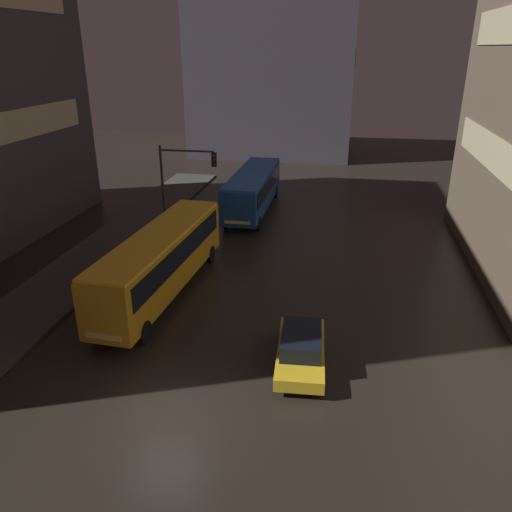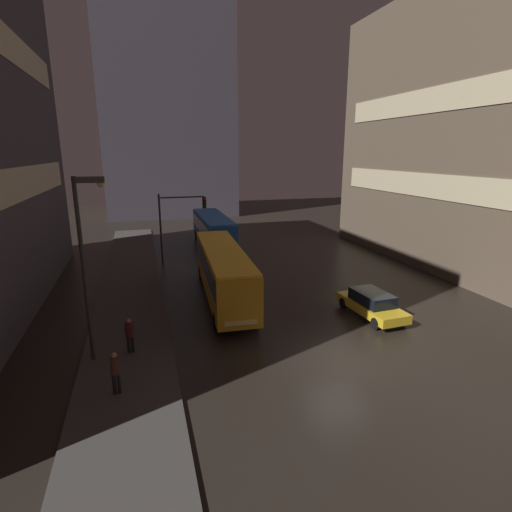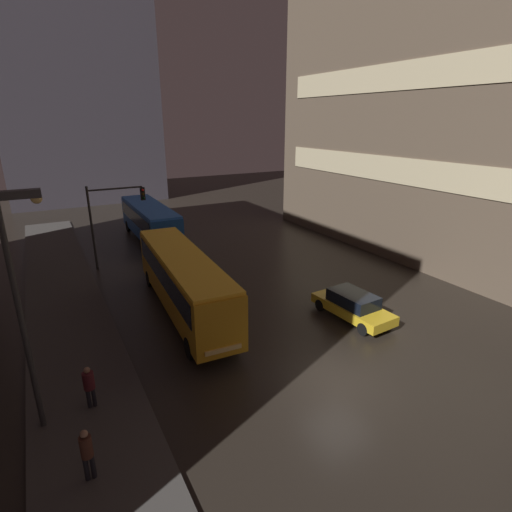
# 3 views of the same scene
# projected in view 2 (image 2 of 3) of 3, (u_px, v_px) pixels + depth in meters

# --- Properties ---
(ground_plane) EXTENTS (120.00, 120.00, 0.00)m
(ground_plane) POSITION_uv_depth(u_px,v_px,m) (337.00, 361.00, 17.86)
(ground_plane) COLOR black
(sidewalk_left) EXTENTS (4.00, 48.00, 0.15)m
(sidewalk_left) POSITION_uv_depth(u_px,v_px,m) (130.00, 302.00, 24.71)
(sidewalk_left) COLOR #3D3A38
(sidewalk_left) RESTS_ON ground
(building_right_block) EXTENTS (10.07, 27.54, 21.01)m
(building_right_block) POSITION_uv_depth(u_px,v_px,m) (492.00, 132.00, 30.19)
(building_right_block) COLOR brown
(building_right_block) RESTS_ON ground
(building_far_backdrop) EXTENTS (18.07, 12.00, 28.69)m
(building_far_backdrop) POSITION_uv_depth(u_px,v_px,m) (167.00, 114.00, 57.36)
(building_far_backdrop) COLOR #423D47
(building_far_backdrop) RESTS_ON ground
(bus_near) EXTENTS (3.00, 11.88, 3.32)m
(bus_near) POSITION_uv_depth(u_px,v_px,m) (223.00, 269.00, 24.81)
(bus_near) COLOR orange
(bus_near) RESTS_ON ground
(bus_far) EXTENTS (2.63, 10.99, 3.11)m
(bus_far) POSITION_uv_depth(u_px,v_px,m) (213.00, 228.00, 38.82)
(bus_far) COLOR #194793
(bus_far) RESTS_ON ground
(car_taxi) EXTENTS (2.12, 4.66, 1.45)m
(car_taxi) POSITION_uv_depth(u_px,v_px,m) (372.00, 304.00, 22.59)
(car_taxi) COLOR gold
(car_taxi) RESTS_ON ground
(pedestrian_near) EXTENTS (0.46, 0.46, 1.71)m
(pedestrian_near) POSITION_uv_depth(u_px,v_px,m) (115.00, 370.00, 14.99)
(pedestrian_near) COLOR black
(pedestrian_near) RESTS_ON sidewalk_left
(pedestrian_mid) EXTENTS (0.55, 0.55, 1.65)m
(pedestrian_mid) POSITION_uv_depth(u_px,v_px,m) (130.00, 332.00, 18.12)
(pedestrian_mid) COLOR black
(pedestrian_mid) RESTS_ON sidewalk_left
(traffic_light_main) EXTENTS (3.85, 0.35, 5.83)m
(traffic_light_main) POSITION_uv_depth(u_px,v_px,m) (177.00, 216.00, 32.46)
(traffic_light_main) COLOR #2D2D2D
(traffic_light_main) RESTS_ON ground
(street_lamp_sidewalk) EXTENTS (1.25, 0.36, 8.00)m
(street_lamp_sidewalk) POSITION_uv_depth(u_px,v_px,m) (87.00, 243.00, 16.51)
(street_lamp_sidewalk) COLOR #2D2D2D
(street_lamp_sidewalk) RESTS_ON sidewalk_left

